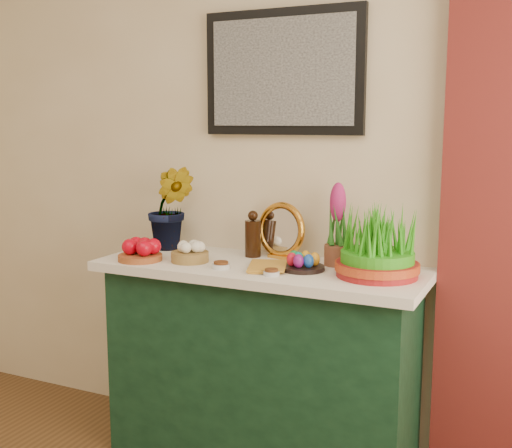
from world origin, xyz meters
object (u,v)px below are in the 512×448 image
(hyacinth_green, at_px, (171,194))
(wheatgrass_sabzeh, at_px, (378,247))
(mirror, at_px, (281,231))
(book, at_px, (249,265))
(sideboard, at_px, (261,368))

(hyacinth_green, distance_m, wheatgrass_sabzeh, 1.04)
(mirror, relative_size, book, 1.25)
(book, bearing_deg, hyacinth_green, 137.78)
(wheatgrass_sabzeh, bearing_deg, book, -169.71)
(sideboard, relative_size, wheatgrass_sabzeh, 3.96)
(hyacinth_green, relative_size, wheatgrass_sabzeh, 1.60)
(mirror, bearing_deg, book, -97.15)
(sideboard, xyz_separation_m, hyacinth_green, (-0.52, 0.12, 0.73))
(book, xyz_separation_m, wheatgrass_sabzeh, (0.51, 0.09, 0.10))
(sideboard, bearing_deg, mirror, 82.14)
(hyacinth_green, xyz_separation_m, book, (0.51, -0.21, -0.25))
(book, bearing_deg, sideboard, 64.57)
(mirror, bearing_deg, sideboard, -97.86)
(wheatgrass_sabzeh, bearing_deg, sideboard, 179.42)
(mirror, bearing_deg, hyacinth_green, -175.23)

